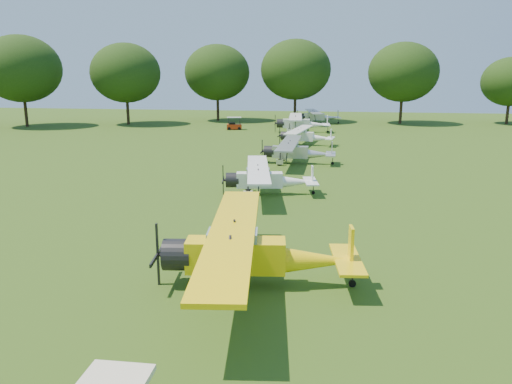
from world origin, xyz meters
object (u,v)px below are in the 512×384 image
(aircraft_5, at_px, (304,135))
(aircraft_3, at_px, (267,177))
(aircraft_2, at_px, (251,250))
(golf_cart, at_px, (234,125))
(aircraft_6, at_px, (300,122))
(aircraft_4, at_px, (296,150))
(aircraft_7, at_px, (317,116))

(aircraft_5, bearing_deg, aircraft_3, -84.81)
(aircraft_3, height_order, aircraft_5, aircraft_3)
(aircraft_2, relative_size, golf_cart, 5.35)
(aircraft_2, height_order, aircraft_6, aircraft_2)
(aircraft_4, distance_m, golf_cart, 27.53)
(aircraft_6, bearing_deg, aircraft_7, 77.72)
(aircraft_4, bearing_deg, aircraft_2, -89.08)
(aircraft_4, height_order, aircraft_7, aircraft_7)
(aircraft_5, distance_m, aircraft_7, 24.30)
(aircraft_6, height_order, aircraft_7, aircraft_6)
(aircraft_2, bearing_deg, aircraft_6, 84.80)
(aircraft_6, bearing_deg, aircraft_4, -91.09)
(aircraft_2, xyz_separation_m, aircraft_3, (-1.41, 14.07, -0.25))
(aircraft_3, xyz_separation_m, golf_cart, (-9.75, 36.91, -0.54))
(aircraft_2, bearing_deg, aircraft_7, 82.80)
(aircraft_3, relative_size, aircraft_5, 1.01)
(aircraft_5, height_order, aircraft_6, aircraft_6)
(aircraft_4, height_order, aircraft_6, aircraft_6)
(golf_cart, bearing_deg, aircraft_5, -65.12)
(aircraft_2, height_order, aircraft_3, aircraft_2)
(aircraft_2, distance_m, aircraft_5, 37.13)
(aircraft_5, xyz_separation_m, aircraft_7, (0.38, 24.30, 0.13))
(aircraft_2, distance_m, aircraft_4, 25.61)
(aircraft_5, bearing_deg, golf_cart, 134.86)
(aircraft_2, xyz_separation_m, aircraft_5, (-0.53, 37.13, -0.26))
(aircraft_4, height_order, aircraft_5, aircraft_4)
(aircraft_2, bearing_deg, golf_cart, 95.00)
(aircraft_3, bearing_deg, aircraft_4, 75.66)
(aircraft_3, height_order, aircraft_4, aircraft_4)
(aircraft_6, bearing_deg, aircraft_3, -93.63)
(aircraft_7, relative_size, golf_cart, 4.82)
(aircraft_2, distance_m, aircraft_6, 49.32)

